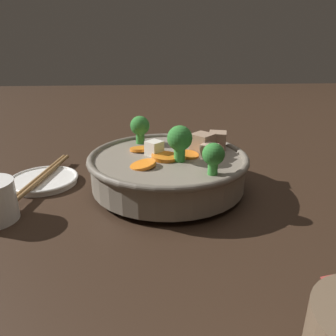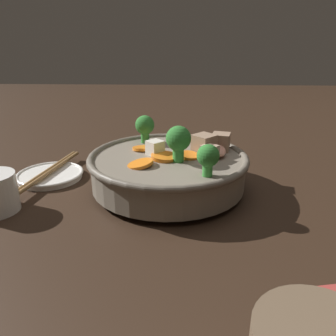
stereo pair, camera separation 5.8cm
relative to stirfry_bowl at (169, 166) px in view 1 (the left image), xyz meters
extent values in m
plane|color=black|center=(0.00, 0.00, -0.04)|extent=(3.00, 3.00, 0.00)
cylinder|color=slate|center=(0.00, 0.00, -0.04)|extent=(0.15, 0.15, 0.01)
cylinder|color=slate|center=(0.00, 0.00, -0.01)|extent=(0.27, 0.27, 0.05)
torus|color=#685F52|center=(0.00, 0.00, 0.02)|extent=(0.28, 0.28, 0.01)
cylinder|color=brown|center=(0.00, 0.00, 0.00)|extent=(0.26, 0.26, 0.03)
cylinder|color=orange|center=(-0.04, 0.05, 0.02)|extent=(0.04, 0.04, 0.01)
cylinder|color=orange|center=(-0.01, 0.01, 0.02)|extent=(0.06, 0.06, 0.01)
cylinder|color=orange|center=(0.00, -0.04, 0.02)|extent=(0.05, 0.05, 0.01)
cylinder|color=orange|center=(0.04, 0.05, 0.02)|extent=(0.05, 0.05, 0.01)
cylinder|color=green|center=(0.09, 0.05, 0.03)|extent=(0.02, 0.02, 0.02)
sphere|color=#2D752D|center=(0.09, 0.05, 0.05)|extent=(0.04, 0.04, 0.04)
cylinder|color=green|center=(-0.02, -0.02, 0.03)|extent=(0.02, 0.02, 0.03)
sphere|color=#2D752D|center=(-0.02, -0.02, 0.06)|extent=(0.04, 0.04, 0.04)
cylinder|color=green|center=(-0.08, -0.06, 0.03)|extent=(0.02, 0.02, 0.02)
sphere|color=#2D752D|center=(-0.08, -0.06, 0.05)|extent=(0.03, 0.03, 0.03)
cube|color=tan|center=(-0.01, -0.07, 0.03)|extent=(0.04, 0.04, 0.03)
cube|color=silver|center=(0.01, 0.02, 0.03)|extent=(0.04, 0.04, 0.03)
cube|color=#9E7F66|center=(0.04, -0.10, 0.03)|extent=(0.04, 0.04, 0.03)
cube|color=#9E7F66|center=(0.02, -0.06, 0.04)|extent=(0.05, 0.05, 0.03)
ellipsoid|color=#EA9E84|center=(0.01, -0.09, 0.03)|extent=(0.05, 0.03, 0.02)
cylinder|color=white|center=(0.04, 0.23, -0.04)|extent=(0.12, 0.12, 0.01)
torus|color=white|center=(0.04, 0.23, -0.03)|extent=(0.13, 0.13, 0.01)
torus|color=brown|center=(-0.35, -0.11, 0.01)|extent=(0.05, 0.01, 0.05)
cylinder|color=olive|center=(0.04, 0.24, -0.03)|extent=(0.22, 0.04, 0.01)
cylinder|color=olive|center=(0.04, 0.23, -0.03)|extent=(0.22, 0.04, 0.01)
camera|label=1|loc=(-0.54, 0.04, 0.21)|focal=35.00mm
camera|label=2|loc=(-0.54, -0.02, 0.21)|focal=35.00mm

